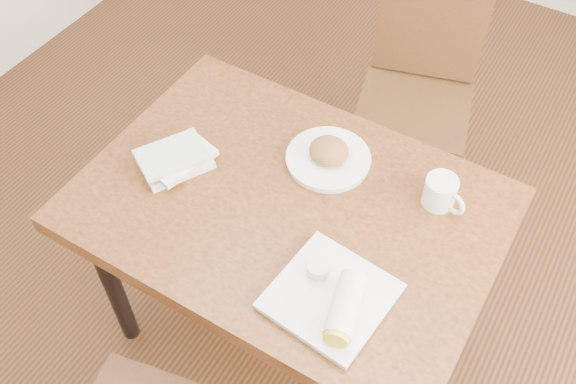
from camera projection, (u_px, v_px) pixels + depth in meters
The scene contains 7 objects.
ground at pixel (288, 328), 2.40m from camera, with size 4.00×5.00×0.01m, color #472814.
table at pixel (288, 221), 1.88m from camera, with size 1.18×0.83×0.75m.
chair_far at pixel (420, 80), 2.45m from camera, with size 0.52×0.52×0.95m.
plate_scone at pixel (328, 156), 1.90m from camera, with size 0.25×0.25×0.08m.
coffee_mug at pixel (441, 192), 1.78m from camera, with size 0.13×0.09×0.09m.
plate_burrito at pixel (335, 299), 1.59m from camera, with size 0.31×0.31×0.09m.
book_stack at pixel (176, 159), 1.89m from camera, with size 0.22×0.24×0.05m.
Camera 1 is at (0.58, -0.96, 2.18)m, focal length 40.00 mm.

